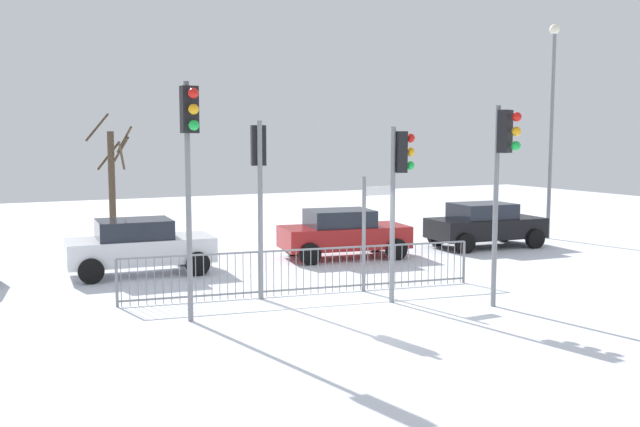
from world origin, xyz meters
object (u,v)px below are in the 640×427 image
object	(u,v)px
traffic_light_foreground_right	(259,169)
car_red_far	(343,233)
traffic_light_mid_left	(190,147)
direction_sign_post	(366,227)
bare_tree_left	(112,178)
traffic_light_rear_right	(399,174)
car_white_mid	(139,246)
car_black_trailing	(485,224)
street_lamp	(552,111)
traffic_light_mid_right	(503,160)

from	to	relation	value
traffic_light_foreground_right	car_red_far	bearing A→B (deg)	53.68
traffic_light_mid_left	direction_sign_post	world-z (taller)	traffic_light_mid_left
bare_tree_left	traffic_light_rear_right	bearing A→B (deg)	-73.99
traffic_light_foreground_right	bare_tree_left	world-z (taller)	bare_tree_left
traffic_light_foreground_right	traffic_light_mid_left	distance (m)	2.54
car_white_mid	car_black_trailing	distance (m)	11.33
traffic_light_mid_left	bare_tree_left	size ratio (longest dim) A/B	1.05
direction_sign_post	traffic_light_rear_right	bearing A→B (deg)	-87.91
traffic_light_rear_right	car_red_far	bearing A→B (deg)	169.88
car_red_far	bare_tree_left	bearing A→B (deg)	134.17
bare_tree_left	direction_sign_post	bearing A→B (deg)	-72.74
street_lamp	traffic_light_mid_left	bearing A→B (deg)	-158.75
bare_tree_left	traffic_light_mid_right	bearing A→B (deg)	-69.36
direction_sign_post	bare_tree_left	world-z (taller)	bare_tree_left
traffic_light_mid_right	street_lamp	size ratio (longest dim) A/B	0.57
traffic_light_mid_right	bare_tree_left	size ratio (longest dim) A/B	0.96
traffic_light_rear_right	car_black_trailing	xyz separation A→B (m)	(6.87, 5.45, -2.08)
traffic_light_rear_right	car_white_mid	size ratio (longest dim) A/B	1.00
traffic_light_foreground_right	direction_sign_post	world-z (taller)	traffic_light_foreground_right
car_white_mid	bare_tree_left	world-z (taller)	bare_tree_left
car_white_mid	bare_tree_left	size ratio (longest dim) A/B	0.86
traffic_light_foreground_right	traffic_light_mid_left	xyz separation A→B (m)	(-2.00, -1.47, 0.52)
traffic_light_mid_right	traffic_light_foreground_right	xyz separation A→B (m)	(-4.31, 3.14, -0.22)
car_red_far	car_white_mid	xyz separation A→B (m)	(-6.09, 0.18, 0.00)
traffic_light_rear_right	car_black_trailing	size ratio (longest dim) A/B	0.99
traffic_light_mid_left	car_black_trailing	distance (m)	12.87
traffic_light_mid_right	bare_tree_left	distance (m)	15.61
traffic_light_mid_left	traffic_light_foreground_right	bearing A→B (deg)	-145.95
traffic_light_mid_left	direction_sign_post	size ratio (longest dim) A/B	1.73
traffic_light_mid_right	traffic_light_mid_left	size ratio (longest dim) A/B	0.91
traffic_light_rear_right	bare_tree_left	size ratio (longest dim) A/B	0.86
traffic_light_mid_left	car_red_far	distance (m)	8.68
car_white_mid	traffic_light_foreground_right	bearing A→B (deg)	-62.08
car_white_mid	bare_tree_left	bearing A→B (deg)	88.39
direction_sign_post	car_white_mid	bearing A→B (deg)	132.09
car_red_far	direction_sign_post	bearing A→B (deg)	-103.04
traffic_light_foreground_right	bare_tree_left	distance (m)	11.52
direction_sign_post	bare_tree_left	xyz separation A→B (m)	(-3.70, 11.91, 0.63)
traffic_light_rear_right	car_black_trailing	world-z (taller)	traffic_light_rear_right
car_red_far	car_black_trailing	world-z (taller)	same
traffic_light_foreground_right	car_red_far	size ratio (longest dim) A/B	1.00
traffic_light_mid_right	traffic_light_mid_left	xyz separation A→B (m)	(-6.31, 1.67, 0.29)
car_red_far	traffic_light_rear_right	bearing A→B (deg)	-97.77
car_white_mid	direction_sign_post	bearing A→B (deg)	-42.67
traffic_light_foreground_right	bare_tree_left	xyz separation A→B (m)	(-1.18, 11.44, -0.77)
direction_sign_post	street_lamp	xyz separation A→B (m)	(10.30, 4.76, 3.02)
traffic_light_mid_right	direction_sign_post	distance (m)	3.60
traffic_light_mid_right	bare_tree_left	world-z (taller)	bare_tree_left
car_black_trailing	bare_tree_left	size ratio (longest dim) A/B	0.87
car_white_mid	bare_tree_left	distance (m)	7.50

